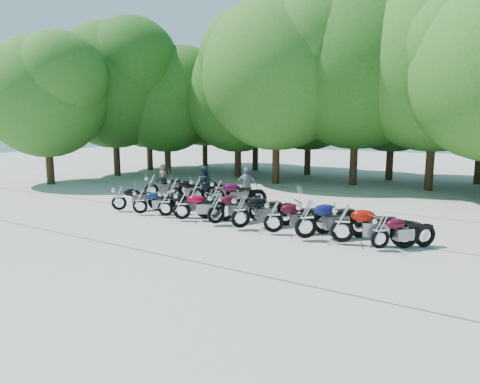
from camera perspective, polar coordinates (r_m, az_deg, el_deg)
The scene contains 30 objects.
ground at distance 14.40m, azimuth -3.18°, elevation -5.13°, with size 90.00×90.00×0.00m, color gray.
tree_0 at distance 33.90m, azimuth -12.17°, elevation 12.13°, with size 7.50×7.50×9.21m.
tree_1 at distance 30.31m, azimuth -9.80°, elevation 11.84°, with size 6.97×6.97×8.55m.
tree_2 at distance 28.72m, azimuth -0.29°, elevation 12.63°, with size 7.31×7.31×8.97m.
tree_3 at distance 25.60m, azimuth 4.96°, elevation 15.30°, with size 8.70×8.70×10.67m.
tree_4 at distance 25.80m, azimuth 15.40°, elevation 15.67°, with size 9.13×9.13×11.20m.
tree_5 at distance 25.03m, azimuth 24.77°, elevation 15.25°, with size 9.04×9.04×11.10m.
tree_9 at distance 36.20m, azimuth -4.78°, elevation 12.19°, with size 7.59×7.59×9.32m.
tree_10 at distance 32.81m, azimuth 2.10°, elevation 12.78°, with size 7.78×7.78×9.55m.
tree_11 at distance 30.29m, azimuth 9.19°, elevation 12.68°, with size 7.56×7.56×9.28m.
tree_12 at distance 28.64m, azimuth 19.81°, elevation 12.95°, with size 7.88×7.88×9.67m.
tree_16 at distance 27.63m, azimuth -24.55°, elevation 11.45°, with size 6.97×6.97×8.55m.
tree_17 at distance 30.65m, azimuth -16.51°, elevation 13.41°, with size 8.31×8.31×10.20m.
motorcycle_0 at distance 17.98m, azimuth -15.84°, elevation -0.68°, with size 0.64×2.09×1.18m, color black, non-canonical shape.
motorcycle_1 at distance 17.10m, azimuth -13.19°, elevation -1.12°, with size 0.62×2.03×1.15m, color #0D1F3C, non-canonical shape.
motorcycle_2 at distance 16.45m, azimuth -9.91°, elevation -1.34°, with size 0.64×2.11×1.19m, color black, non-canonical shape.
motorcycle_3 at distance 15.76m, azimuth -7.76°, elevation -1.65°, with size 0.67×2.19×1.24m, color maroon, non-canonical shape.
motorcycle_4 at distance 14.94m, azimuth -3.22°, elevation -1.98°, with size 0.72×2.36×1.34m, color #3E0814, non-canonical shape.
motorcycle_5 at distance 14.29m, azimuth 0.08°, elevation -2.44°, with size 0.73×2.39×1.35m, color black, non-canonical shape.
motorcycle_6 at distance 13.74m, azimuth 4.52°, elevation -3.07°, with size 0.69×2.28×1.29m, color #320611, non-canonical shape.
motorcycle_7 at distance 13.13m, azimuth 8.81°, elevation -3.44°, with size 0.76×2.51×1.42m, color #0E123D, non-canonical shape.
motorcycle_8 at distance 12.91m, azimuth 13.51°, elevation -3.91°, with size 0.74×2.42×1.37m, color #8B0E05, non-canonical shape.
motorcycle_9 at distance 12.62m, azimuth 18.22°, elevation -4.93°, with size 0.62×2.03×1.15m, color #400818, non-canonical shape.
motorcycle_10 at distance 20.67m, azimuth -11.74°, elevation 0.91°, with size 0.71×2.34×1.32m, color black, non-canonical shape.
motorcycle_11 at distance 19.64m, azimuth -8.81°, elevation 0.50°, with size 0.68×2.25×1.27m, color black, non-canonical shape.
motorcycle_12 at distance 18.92m, azimuth -5.81°, elevation 0.34°, with size 0.72×2.37×1.34m, color black, non-canonical shape.
motorcycle_13 at distance 18.18m, azimuth -3.02°, elevation 0.01°, with size 0.72×2.36×1.34m, color #400827, non-canonical shape.
rider_0 at distance 21.15m, azimuth -10.15°, elevation 1.56°, with size 0.59×0.39×1.63m, color brown.
rider_1 at distance 19.30m, azimuth -4.81°, elevation 1.02°, with size 0.81×0.63×1.67m, color #1B323A.
rider_2 at distance 19.07m, azimuth 0.88°, elevation 0.88°, with size 0.95×0.40×1.62m, color gray.
Camera 1 is at (8.06, -11.39, 3.53)m, focal length 32.00 mm.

